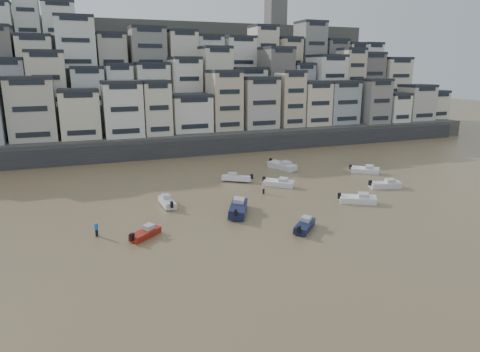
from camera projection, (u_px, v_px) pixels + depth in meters
name	position (u px, v px, depth m)	size (l,w,h in m)	color
ground	(304.00, 343.00, 29.11)	(400.00, 400.00, 0.00)	olive
harbor_wall	(194.00, 147.00, 90.90)	(140.00, 3.00, 3.50)	#38383A
hillside	(173.00, 85.00, 125.77)	(141.04, 66.00, 50.00)	#4C4C47
boat_a	(305.00, 224.00, 49.25)	(4.89, 1.60, 1.33)	#13193C
boat_b	(358.00, 198.00, 58.86)	(5.37, 1.76, 1.46)	white
boat_c	(238.00, 207.00, 54.73)	(6.80, 2.23, 1.85)	#131A3B
boat_d	(385.00, 183.00, 66.35)	(5.32, 1.74, 1.45)	silver
boat_e	(279.00, 182.00, 67.15)	(5.20, 1.70, 1.42)	white
boat_f	(167.00, 201.00, 57.79)	(5.03, 1.65, 1.37)	silver
boat_g	(365.00, 169.00, 75.60)	(5.30, 1.74, 1.45)	white
boat_h	(237.00, 177.00, 70.20)	(5.31, 1.74, 1.45)	silver
boat_i	(282.00, 165.00, 78.42)	(6.58, 2.16, 1.80)	silver
boat_j	(145.00, 232.00, 47.11)	(4.39, 1.44, 1.20)	maroon
person_blue	(96.00, 229.00, 47.29)	(0.44, 0.44, 1.74)	blue
person_pink	(264.00, 188.00, 63.27)	(0.44, 0.44, 1.74)	#D294A6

